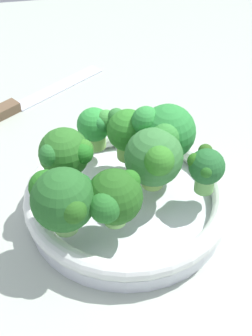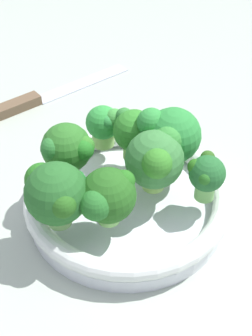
% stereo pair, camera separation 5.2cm
% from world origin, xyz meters
% --- Properties ---
extents(ground_plane, '(1.30, 1.30, 0.03)m').
position_xyz_m(ground_plane, '(0.00, 0.00, -0.01)').
color(ground_plane, '#A6B1A4').
extents(bowl, '(0.24, 0.24, 0.04)m').
position_xyz_m(bowl, '(0.00, 0.03, 0.02)').
color(bowl, silver).
rests_on(bowl, ground_plane).
extents(broccoli_floret_0, '(0.06, 0.06, 0.07)m').
position_xyz_m(broccoli_floret_0, '(0.07, 0.01, 0.08)').
color(broccoli_floret_0, '#90C65B').
rests_on(broccoli_floret_0, bowl).
extents(broccoli_floret_1, '(0.07, 0.07, 0.08)m').
position_xyz_m(broccoli_floret_1, '(-0.05, -0.01, 0.09)').
color(broccoli_floret_1, '#7CB352').
rests_on(broccoli_floret_1, bowl).
extents(broccoli_floret_2, '(0.04, 0.04, 0.05)m').
position_xyz_m(broccoli_floret_2, '(-0.08, 0.05, 0.07)').
color(broccoli_floret_2, '#77C05F').
rests_on(broccoli_floret_2, bowl).
extents(broccoli_floret_3, '(0.05, 0.05, 0.07)m').
position_xyz_m(broccoli_floret_3, '(-0.01, -0.03, 0.08)').
color(broccoli_floret_3, '#81B94F').
rests_on(broccoli_floret_3, bowl).
extents(broccoli_floret_4, '(0.06, 0.06, 0.06)m').
position_xyz_m(broccoli_floret_4, '(0.02, 0.08, 0.08)').
color(broccoli_floret_4, '#84C75F').
rests_on(broccoli_floret_4, bowl).
extents(broccoli_floret_5, '(0.05, 0.04, 0.06)m').
position_xyz_m(broccoli_floret_5, '(0.02, -0.05, 0.07)').
color(broccoli_floret_5, '#97CE65').
rests_on(broccoli_floret_5, bowl).
extents(broccoli_floret_6, '(0.07, 0.07, 0.07)m').
position_xyz_m(broccoli_floret_6, '(-0.03, 0.03, 0.08)').
color(broccoli_floret_6, '#8FC056').
rests_on(broccoli_floret_6, bowl).
extents(broccoli_floret_7, '(0.07, 0.07, 0.07)m').
position_xyz_m(broccoli_floret_7, '(0.07, 0.08, 0.08)').
color(broccoli_floret_7, '#87C167').
rests_on(broccoli_floret_7, bowl).
extents(knife, '(0.23, 0.18, 0.01)m').
position_xyz_m(knife, '(0.13, -0.22, 0.01)').
color(knife, silver).
rests_on(knife, ground_plane).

